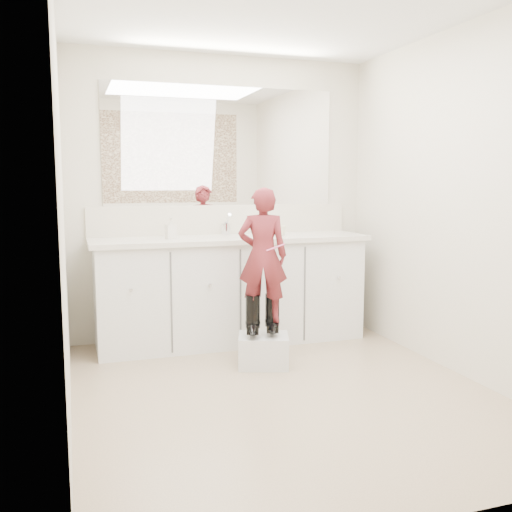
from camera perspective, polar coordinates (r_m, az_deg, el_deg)
name	(u,v)px	position (r m, az deg, el deg)	size (l,w,h in m)	color
floor	(283,392)	(3.78, 2.73, -13.39)	(3.00, 3.00, 0.00)	#8D755C
ceiling	(286,1)	(3.68, 2.99, 24.13)	(3.00, 3.00, 0.00)	white
wall_back	(222,198)	(4.96, -3.44, 5.81)	(2.60, 2.60, 0.00)	beige
wall_front	(431,221)	(2.20, 17.10, 3.32)	(2.60, 2.60, 0.00)	beige
wall_left	(62,208)	(3.29, -18.82, 4.55)	(3.00, 3.00, 0.00)	beige
wall_right	(461,202)	(4.18, 19.79, 5.06)	(3.00, 3.00, 0.00)	beige
vanity_cabinet	(231,292)	(4.78, -2.51, -3.60)	(2.20, 0.55, 0.85)	silver
countertop	(231,239)	(4.70, -2.50, 1.69)	(2.28, 0.58, 0.04)	beige
backsplash	(222,219)	(4.95, -3.37, 3.67)	(2.28, 0.03, 0.25)	beige
mirror	(222,146)	(4.95, -3.44, 10.90)	(2.00, 0.02, 1.00)	white
dot_panel	(434,96)	(2.22, 17.41, 14.98)	(2.00, 0.01, 1.20)	#472819
faucet	(226,229)	(4.85, -3.03, 2.70)	(0.08, 0.08, 0.10)	silver
cup	(281,230)	(4.82, 2.53, 2.57)	(0.09, 0.09, 0.08)	beige
soap_bottle	(171,228)	(4.59, -8.53, 2.78)	(0.08, 0.08, 0.17)	silver
step_stool	(263,351)	(4.23, 0.75, -9.43)	(0.36, 0.30, 0.23)	silver
boot_left	(253,315)	(4.15, -0.32, -5.95)	(0.11, 0.20, 0.30)	black
boot_right	(272,314)	(4.20, 1.63, -5.80)	(0.11, 0.20, 0.30)	black
toddler	(263,255)	(4.10, 0.67, 0.07)	(0.35, 0.23, 0.97)	#A8333C
toothbrush	(276,247)	(4.04, 1.98, 0.87)	(0.01, 0.01, 0.14)	pink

